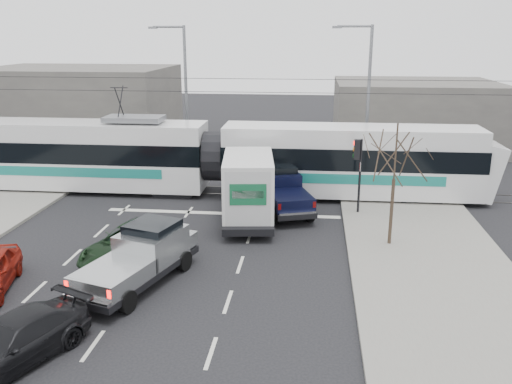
# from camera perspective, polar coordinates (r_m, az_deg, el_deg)

# --- Properties ---
(ground) EXTENTS (120.00, 120.00, 0.00)m
(ground) POSITION_cam_1_polar(r_m,az_deg,el_deg) (21.20, -6.27, -7.42)
(ground) COLOR black
(ground) RESTS_ON ground
(sidewalk_right) EXTENTS (6.00, 60.00, 0.15)m
(sidewalk_right) POSITION_cam_1_polar(r_m,az_deg,el_deg) (21.23, 18.44, -7.95)
(sidewalk_right) COLOR gray
(sidewalk_right) RESTS_ON ground
(rails) EXTENTS (60.00, 1.60, 0.03)m
(rails) POSITION_cam_1_polar(r_m,az_deg,el_deg) (30.46, -2.30, 0.15)
(rails) COLOR #33302D
(rails) RESTS_ON ground
(building_left) EXTENTS (14.00, 10.00, 6.00)m
(building_left) POSITION_cam_1_polar(r_m,az_deg,el_deg) (45.19, -18.06, 8.57)
(building_left) COLOR slate
(building_left) RESTS_ON ground
(building_right) EXTENTS (12.00, 10.00, 5.00)m
(building_right) POSITION_cam_1_polar(r_m,az_deg,el_deg) (44.01, 16.27, 7.88)
(building_right) COLOR slate
(building_right) RESTS_ON ground
(bare_tree) EXTENTS (2.40, 2.40, 5.00)m
(bare_tree) POSITION_cam_1_polar(r_m,az_deg,el_deg) (22.18, 14.47, 3.55)
(bare_tree) COLOR #47382B
(bare_tree) RESTS_ON ground
(traffic_signal) EXTENTS (0.44, 0.44, 3.60)m
(traffic_signal) POSITION_cam_1_polar(r_m,az_deg,el_deg) (26.15, 10.68, 3.33)
(traffic_signal) COLOR black
(traffic_signal) RESTS_ON ground
(street_lamp_near) EXTENTS (2.38, 0.25, 9.00)m
(street_lamp_near) POSITION_cam_1_polar(r_m,az_deg,el_deg) (33.23, 11.43, 10.18)
(street_lamp_near) COLOR slate
(street_lamp_near) RESTS_ON ground
(street_lamp_far) EXTENTS (2.38, 0.25, 9.00)m
(street_lamp_far) POSITION_cam_1_polar(r_m,az_deg,el_deg) (36.11, -7.67, 10.83)
(street_lamp_far) COLOR slate
(street_lamp_far) RESTS_ON ground
(catenary) EXTENTS (60.00, 0.20, 7.00)m
(catenary) POSITION_cam_1_polar(r_m,az_deg,el_deg) (29.61, -2.38, 7.35)
(catenary) COLOR black
(catenary) RESTS_ON ground
(tram) EXTENTS (28.06, 3.01, 5.72)m
(tram) POSITION_cam_1_polar(r_m,az_deg,el_deg) (29.55, -4.47, 3.65)
(tram) COLOR white
(tram) RESTS_ON ground
(silver_pickup) EXTENTS (3.41, 5.78, 1.99)m
(silver_pickup) POSITION_cam_1_polar(r_m,az_deg,el_deg) (19.63, -11.89, -6.55)
(silver_pickup) COLOR black
(silver_pickup) RESTS_ON ground
(box_truck) EXTENTS (2.93, 6.62, 3.21)m
(box_truck) POSITION_cam_1_polar(r_m,az_deg,el_deg) (25.26, -0.81, 0.45)
(box_truck) COLOR black
(box_truck) RESTS_ON ground
(navy_pickup) EXTENTS (3.35, 5.38, 2.13)m
(navy_pickup) POSITION_cam_1_polar(r_m,az_deg,el_deg) (26.89, 2.74, 0.24)
(navy_pickup) COLOR black
(navy_pickup) RESTS_ON ground
(green_car) EXTENTS (3.47, 5.36, 1.37)m
(green_car) POSITION_cam_1_polar(r_m,az_deg,el_deg) (21.66, -12.85, -5.25)
(green_car) COLOR black
(green_car) RESTS_ON ground
(dark_car) EXTENTS (3.45, 4.76, 1.28)m
(dark_car) POSITION_cam_1_polar(r_m,az_deg,el_deg) (16.27, -24.22, -14.17)
(dark_car) COLOR black
(dark_car) RESTS_ON ground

